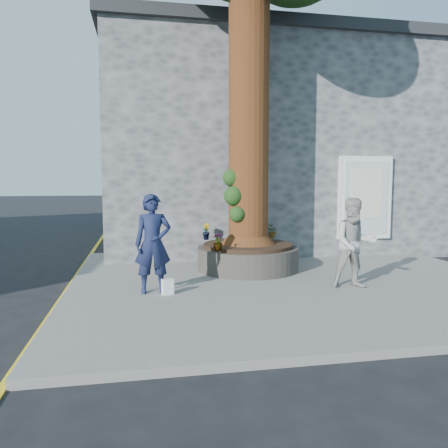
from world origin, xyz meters
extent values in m
plane|color=black|center=(0.00, 0.00, 0.00)|extent=(120.00, 120.00, 0.00)
cube|color=slate|center=(1.50, 1.00, 0.06)|extent=(9.00, 8.00, 0.12)
cube|color=yellow|center=(-3.05, 1.00, 0.00)|extent=(0.10, 30.00, 0.01)
cube|color=#4A4C4F|center=(2.50, 7.20, 3.00)|extent=(10.00, 8.00, 6.00)
cube|color=black|center=(2.50, 7.20, 6.15)|extent=(10.30, 8.30, 0.30)
cube|color=white|center=(4.30, 3.14, 1.70)|extent=(1.50, 0.12, 2.20)
cube|color=silver|center=(4.30, 3.08, 1.70)|extent=(1.25, 0.04, 1.95)
cube|color=silver|center=(4.30, 3.06, 1.80)|extent=(0.90, 0.02, 1.30)
cylinder|color=black|center=(0.80, 2.00, 0.38)|extent=(2.30, 2.30, 0.52)
cylinder|color=black|center=(0.80, 2.00, 0.68)|extent=(2.04, 2.04, 0.08)
cylinder|color=#4A2912|center=(0.80, 2.00, 4.47)|extent=(0.90, 0.90, 7.50)
cone|color=#4A2912|center=(0.80, 2.00, 1.07)|extent=(1.24, 1.24, 0.70)
sphere|color=#1B3812|center=(0.42, 1.80, 1.82)|extent=(0.44, 0.44, 0.44)
sphere|color=#1B3812|center=(0.48, 1.70, 1.42)|extent=(0.36, 0.36, 0.36)
sphere|color=#1B3812|center=(0.40, 1.92, 2.22)|extent=(0.40, 0.40, 0.40)
imported|color=#151C3C|center=(-1.40, 0.28, 1.02)|extent=(0.67, 0.45, 1.80)
imported|color=#A5A49E|center=(2.36, -0.07, 0.98)|extent=(0.93, 0.78, 1.71)
cube|color=white|center=(-1.16, 0.09, 0.26)|extent=(0.23, 0.17, 0.28)
imported|color=gray|center=(-0.05, 2.85, 0.88)|extent=(0.18, 0.14, 0.32)
imported|color=gray|center=(-0.05, 2.85, 0.92)|extent=(0.26, 0.27, 0.40)
imported|color=gray|center=(-0.05, 1.15, 0.90)|extent=(0.24, 0.24, 0.36)
imported|color=gray|center=(1.65, 2.85, 0.89)|extent=(0.35, 0.37, 0.34)
camera|label=1|loc=(-1.61, -7.62, 2.15)|focal=35.00mm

